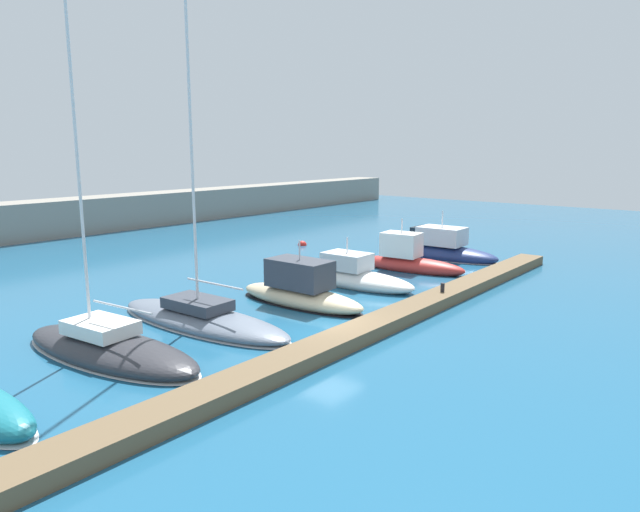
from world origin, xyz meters
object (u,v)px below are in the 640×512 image
(sailboat_slate_fourth, at_px, (201,317))
(motorboat_red_seventh, at_px, (408,259))
(motorboat_sand_fifth, at_px, (300,290))
(dock_bollard, at_px, (443,287))
(mooring_buoy_red, at_px, (302,245))
(motorboat_navy_eighth, at_px, (437,250))
(sailboat_charcoal_third, at_px, (109,348))
(motorboat_white_sixth, at_px, (354,276))

(sailboat_slate_fourth, xyz_separation_m, motorboat_red_seventh, (15.51, -1.19, 0.38))
(motorboat_sand_fifth, relative_size, dock_bollard, 16.80)
(mooring_buoy_red, relative_size, dock_bollard, 1.62)
(motorboat_navy_eighth, bearing_deg, dock_bollard, 116.87)
(sailboat_charcoal_third, bearing_deg, motorboat_red_seventh, -98.14)
(sailboat_slate_fourth, height_order, motorboat_white_sixth, sailboat_slate_fourth)
(motorboat_red_seventh, bearing_deg, sailboat_charcoal_third, 81.69)
(sailboat_charcoal_third, height_order, motorboat_white_sixth, sailboat_charcoal_third)
(motorboat_white_sixth, distance_m, motorboat_navy_eighth, 10.45)
(mooring_buoy_red, bearing_deg, motorboat_sand_fifth, -139.63)
(sailboat_slate_fourth, xyz_separation_m, motorboat_white_sixth, (10.11, -0.89, 0.17))
(motorboat_white_sixth, height_order, motorboat_red_seventh, motorboat_red_seventh)
(motorboat_sand_fifth, bearing_deg, motorboat_navy_eighth, -88.89)
(sailboat_slate_fourth, height_order, motorboat_navy_eighth, sailboat_slate_fourth)
(sailboat_slate_fourth, distance_m, motorboat_red_seventh, 15.56)
(motorboat_white_sixth, bearing_deg, motorboat_sand_fifth, 91.95)
(sailboat_charcoal_third, xyz_separation_m, motorboat_white_sixth, (14.76, -0.52, 0.17))
(motorboat_navy_eighth, height_order, mooring_buoy_red, motorboat_navy_eighth)
(motorboat_sand_fifth, height_order, mooring_buoy_red, motorboat_sand_fifth)
(motorboat_white_sixth, bearing_deg, motorboat_navy_eighth, -89.28)
(motorboat_sand_fifth, distance_m, mooring_buoy_red, 17.30)
(motorboat_navy_eighth, bearing_deg, sailboat_charcoal_third, 87.60)
(sailboat_slate_fourth, bearing_deg, motorboat_navy_eighth, -93.69)
(sailboat_slate_fourth, distance_m, dock_bollard, 11.81)
(motorboat_sand_fifth, height_order, motorboat_white_sixth, motorboat_sand_fifth)
(motorboat_red_seventh, relative_size, dock_bollard, 16.06)
(mooring_buoy_red, height_order, dock_bollard, dock_bollard)
(motorboat_sand_fifth, height_order, dock_bollard, motorboat_sand_fifth)
(sailboat_charcoal_third, bearing_deg, dock_bollard, -118.41)
(mooring_buoy_red, bearing_deg, sailboat_slate_fourth, -151.33)
(mooring_buoy_red, xyz_separation_m, dock_bollard, (-8.47, -16.47, 0.77))
(sailboat_charcoal_third, distance_m, motorboat_red_seventh, 20.17)
(sailboat_slate_fourth, relative_size, motorboat_sand_fifth, 2.77)
(motorboat_white_sixth, xyz_separation_m, mooring_buoy_red, (8.27, 10.94, -0.51))
(motorboat_red_seventh, relative_size, motorboat_navy_eighth, 0.78)
(motorboat_navy_eighth, bearing_deg, motorboat_red_seventh, 95.10)
(motorboat_white_sixth, bearing_deg, sailboat_slate_fourth, 83.93)
(dock_bollard, bearing_deg, motorboat_white_sixth, 87.86)
(sailboat_slate_fourth, bearing_deg, mooring_buoy_red, -63.46)
(dock_bollard, bearing_deg, mooring_buoy_red, 62.78)
(motorboat_white_sixth, distance_m, mooring_buoy_red, 13.72)
(motorboat_sand_fifth, distance_m, motorboat_white_sixth, 4.91)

